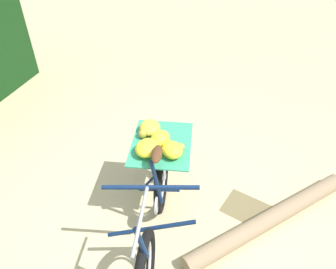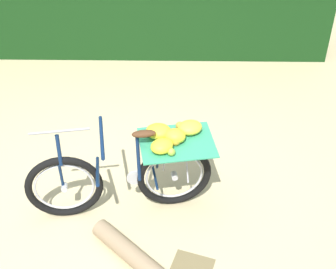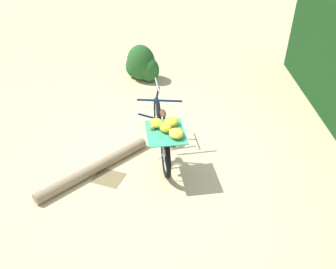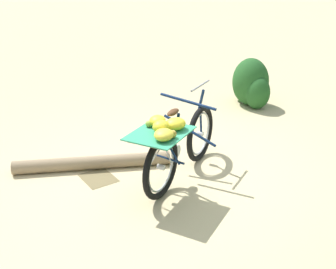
{
  "view_description": "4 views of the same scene",
  "coord_description": "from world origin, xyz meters",
  "views": [
    {
      "loc": [
        1.11,
        -1.36,
        2.61
      ],
      "look_at": [
        -0.07,
        0.4,
        0.97
      ],
      "focal_mm": 33.89,
      "sensor_mm": 36.0,
      "label": 1
    },
    {
      "loc": [
        3.12,
        1.5,
        3.5
      ],
      "look_at": [
        -0.29,
        0.34,
        0.76
      ],
      "focal_mm": 51.43,
      "sensor_mm": 36.0,
      "label": 2
    },
    {
      "loc": [
        -1.51,
        4.09,
        3.35
      ],
      "look_at": [
        -0.23,
        0.49,
        0.77
      ],
      "focal_mm": 35.21,
      "sensor_mm": 36.0,
      "label": 3
    },
    {
      "loc": [
        -3.57,
        2.69,
        2.5
      ],
      "look_at": [
        -0.22,
        0.38,
        0.76
      ],
      "focal_mm": 45.14,
      "sensor_mm": 36.0,
      "label": 4
    }
  ],
  "objects": [
    {
      "name": "leaf_litter_patch",
      "position": [
        0.6,
        0.84,
        0.0
      ],
      "size": [
        0.44,
        0.36,
        0.01
      ],
      "primitive_type": "cube",
      "color": "olive",
      "rests_on": "ground_plane"
    },
    {
      "name": "fallen_log",
      "position": [
        0.86,
        0.79,
        0.08
      ],
      "size": [
        1.01,
        1.83,
        0.17
      ],
      "primitive_type": "cylinder",
      "rotation": [
        0.0,
        1.57,
        1.12
      ],
      "color": "#937A5B",
      "rests_on": "ground_plane"
    },
    {
      "name": "ground_plane",
      "position": [
        0.0,
        0.0,
        0.0
      ],
      "size": [
        60.0,
        60.0,
        0.0
      ],
      "primitive_type": "plane",
      "color": "#C6B284"
    },
    {
      "name": "bicycle",
      "position": [
        0.01,
        0.09,
        0.49
      ],
      "size": [
        1.09,
        1.71,
        1.03
      ],
      "rotation": [
        0.0,
        0.0,
        -1.09
      ],
      "color": "black",
      "rests_on": "ground_plane"
    },
    {
      "name": "shrub_cluster",
      "position": [
        1.53,
        -2.6,
        0.37
      ],
      "size": [
        0.88,
        0.61,
        0.84
      ],
      "color": "#235623",
      "rests_on": "ground_plane"
    }
  ]
}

